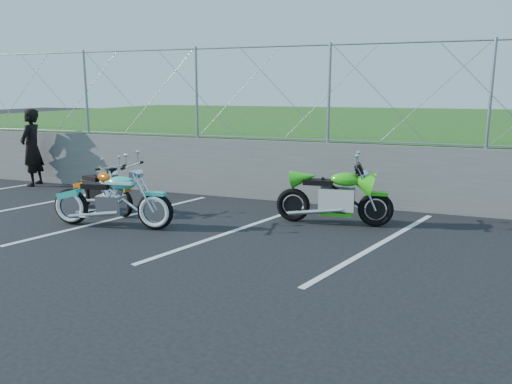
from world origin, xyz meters
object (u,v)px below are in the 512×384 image
(naked_orange, at_px, (102,192))
(person_standing, at_px, (32,148))
(cruiser_turquoise, at_px, (114,202))
(sportbike_green, at_px, (335,199))

(naked_orange, relative_size, person_standing, 0.95)
(cruiser_turquoise, bearing_deg, naked_orange, 128.58)
(cruiser_turquoise, distance_m, sportbike_green, 3.92)
(naked_orange, xyz_separation_m, sportbike_green, (4.49, 0.68, 0.07))
(sportbike_green, xyz_separation_m, person_standing, (-7.84, 1.04, 0.49))
(naked_orange, height_order, person_standing, person_standing)
(cruiser_turquoise, relative_size, sportbike_green, 1.08)
(cruiser_turquoise, xyz_separation_m, naked_orange, (-0.88, 0.85, -0.05))
(naked_orange, xyz_separation_m, person_standing, (-3.35, 1.72, 0.56))
(sportbike_green, bearing_deg, cruiser_turquoise, -163.12)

